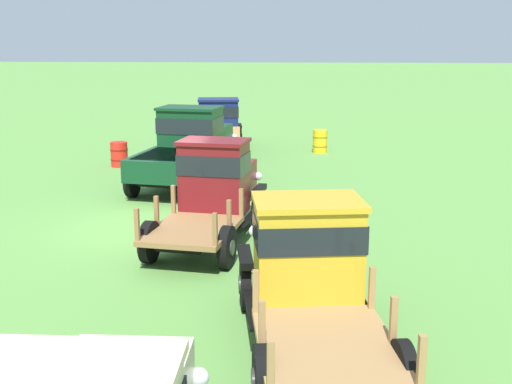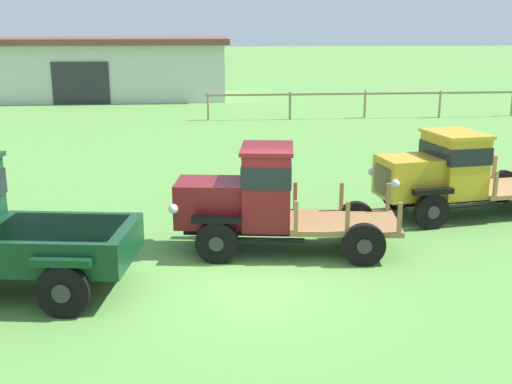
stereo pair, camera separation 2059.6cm
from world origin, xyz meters
name	(u,v)px [view 2 (the right image)]	position (x,y,z in m)	size (l,w,h in m)	color
ground_plane	(247,280)	(0.00, 0.00, 0.00)	(240.00, 240.00, 0.00)	#5B9342
farm_shed	(31,68)	(-10.78, 30.44, 1.85)	(24.09, 7.90, 3.65)	silver
paddock_fence	(365,98)	(7.43, 19.88, 0.97)	(15.41, 0.47, 1.33)	#997F60
vintage_truck_midrow_center	(261,199)	(0.43, 1.60, 1.09)	(4.71, 2.27, 2.16)	black
vintage_truck_far_side	(448,173)	(5.12, 3.54, 1.08)	(4.87, 2.39, 2.05)	black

